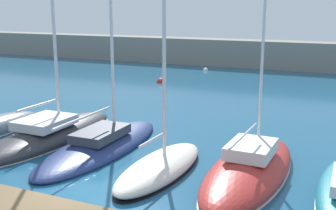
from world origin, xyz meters
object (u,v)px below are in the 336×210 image
Objects in this scene: sailboat_red_fifth at (250,169)px; mooring_buoy_white at (206,70)px; sailboat_ivory_fourth at (160,165)px; mooring_buoy_red at (161,82)px; sailboat_navy_third at (102,143)px; sailboat_charcoal_second at (51,132)px.

sailboat_red_fifth is 30.07m from mooring_buoy_white.
sailboat_ivory_fourth reaches higher than mooring_buoy_red.
mooring_buoy_red is (-5.38, 18.37, -0.31)m from sailboat_navy_third.
sailboat_ivory_fourth is 0.85× the size of sailboat_red_fifth.
sailboat_navy_third is at bearing 88.54° from sailboat_red_fifth.
sailboat_navy_third is 19.15m from mooring_buoy_red.
mooring_buoy_red is at bearing 36.01° from sailboat_red_fifth.
sailboat_ivory_fourth is at bearing 110.76° from sailboat_red_fifth.
mooring_buoy_white is (-0.81, 27.03, -0.40)m from sailboat_charcoal_second.
sailboat_ivory_fourth is (7.35, -1.91, -0.06)m from sailboat_charcoal_second.
mooring_buoy_white is at bearing 2.00° from sailboat_charcoal_second.
mooring_buoy_white is (-4.18, 27.31, -0.31)m from sailboat_navy_third.
sailboat_charcoal_second is 18.21m from mooring_buoy_red.
mooring_buoy_white is at bearing 24.39° from sailboat_red_fifth.
mooring_buoy_red is at bearing 16.14° from sailboat_navy_third.
sailboat_ivory_fourth is at bearing -64.90° from mooring_buoy_red.
sailboat_ivory_fourth is at bearing -104.26° from sailboat_charcoal_second.
mooring_buoy_red is at bearing -97.66° from mooring_buoy_white.
mooring_buoy_white is (1.20, 8.94, 0.00)m from mooring_buoy_red.
sailboat_red_fifth is (10.90, -0.67, -0.09)m from sailboat_charcoal_second.
sailboat_red_fifth is at bearing -55.45° from mooring_buoy_red.
mooring_buoy_red is 1.55× the size of mooring_buoy_white.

